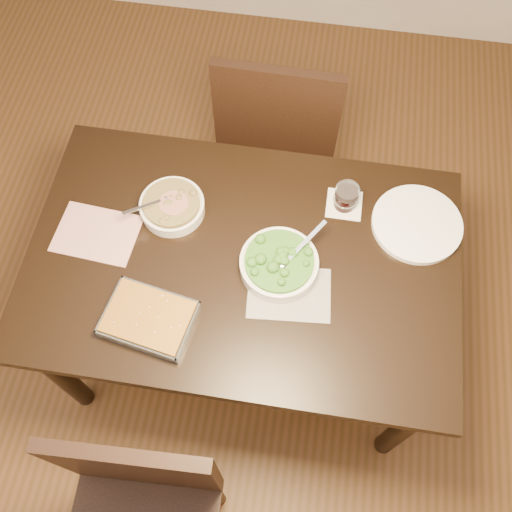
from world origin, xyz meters
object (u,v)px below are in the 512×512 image
table (243,272)px  wine_tumbler (346,197)px  broccoli_bowl (279,264)px  dinner_plate (417,224)px  baking_dish (149,319)px  stew_bowl (172,206)px  chair_far (279,127)px

table → wine_tumbler: wine_tumbler is taller
broccoli_bowl → dinner_plate: broccoli_bowl is taller
baking_dish → broccoli_bowl: bearing=43.5°
baking_dish → dinner_plate: size_ratio=0.99×
broccoli_bowl → baking_dish: bearing=-146.7°
stew_bowl → baking_dish: size_ratio=0.74×
baking_dish → dinner_plate: (0.79, 0.47, -0.01)m
stew_bowl → chair_far: 0.68m
table → baking_dish: baking_dish is taller
table → dinner_plate: bearing=21.2°
stew_bowl → chair_far: size_ratio=0.22×
dinner_plate → broccoli_bowl: bearing=-152.0°
stew_bowl → chair_far: (0.29, 0.57, -0.22)m
stew_bowl → dinner_plate: stew_bowl is taller
wine_tumbler → dinner_plate: (0.24, -0.04, -0.04)m
baking_dish → wine_tumbler: (0.55, 0.51, 0.03)m
table → stew_bowl: size_ratio=6.44×
stew_bowl → dinner_plate: (0.81, 0.07, -0.02)m
stew_bowl → broccoli_bowl: size_ratio=0.85×
baking_dish → wine_tumbler: bearing=53.1°
dinner_plate → table: bearing=-158.8°
wine_tumbler → dinner_plate: bearing=-10.2°
table → dinner_plate: size_ratio=4.68×
baking_dish → dinner_plate: baking_dish is taller
table → stew_bowl: stew_bowl is taller
wine_tumbler → dinner_plate: size_ratio=0.30×
wine_tumbler → chair_far: (-0.28, 0.46, -0.24)m
baking_dish → wine_tumbler: size_ratio=3.28×
broccoli_bowl → baking_dish: (-0.36, -0.24, -0.01)m
dinner_plate → chair_far: bearing=136.1°
wine_tumbler → broccoli_bowl: bearing=-124.3°
table → chair_far: size_ratio=1.41×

